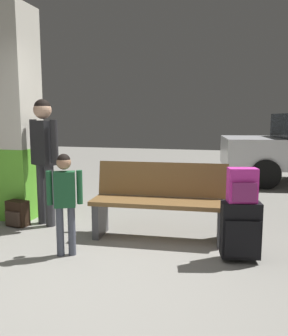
# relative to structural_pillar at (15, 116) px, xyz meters

# --- Properties ---
(ground_plane) EXTENTS (18.00, 18.00, 0.10)m
(ground_plane) POSITION_rel_structural_pillar_xyz_m (1.79, 2.25, -1.50)
(ground_plane) COLOR gray
(structural_pillar) EXTENTS (0.57, 0.57, 2.93)m
(structural_pillar) POSITION_rel_structural_pillar_xyz_m (0.00, 0.00, 0.00)
(structural_pillar) COLOR #66C633
(structural_pillar) RESTS_ON ground_plane
(bench) EXTENTS (1.63, 0.64, 0.89)m
(bench) POSITION_rel_structural_pillar_xyz_m (2.17, -0.34, -1.01)
(bench) COLOR brown
(bench) RESTS_ON ground_plane
(suitcase) EXTENTS (0.41, 0.29, 0.60)m
(suitcase) POSITION_rel_structural_pillar_xyz_m (3.10, -0.84, -1.13)
(suitcase) COLOR black
(suitcase) RESTS_ON ground_plane
(backpack_bright) EXTENTS (0.31, 0.24, 0.34)m
(backpack_bright) POSITION_rel_structural_pillar_xyz_m (3.11, -0.84, -0.68)
(backpack_bright) COLOR #D833A5
(backpack_bright) RESTS_ON suitcase
(child) EXTENTS (0.34, 0.20, 1.07)m
(child) POSITION_rel_structural_pillar_xyz_m (1.35, -1.16, -0.80)
(child) COLOR #4C5160
(child) RESTS_ON ground_plane
(adult) EXTENTS (0.52, 0.32, 1.66)m
(adult) POSITION_rel_structural_pillar_xyz_m (0.59, -0.26, -0.43)
(adult) COLOR #38383D
(adult) RESTS_ON ground_plane
(backpack_dark_floor) EXTENTS (0.30, 0.23, 0.34)m
(backpack_dark_floor) POSITION_rel_structural_pillar_xyz_m (0.25, -0.41, -1.29)
(backpack_dark_floor) COLOR black
(backpack_dark_floor) RESTS_ON ground_plane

